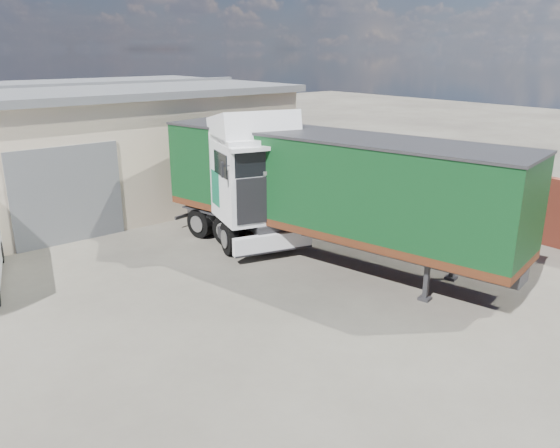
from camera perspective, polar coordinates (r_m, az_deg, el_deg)
ground at (r=14.51m, az=0.35°, el=-10.52°), size 120.00×120.00×0.00m
brick_boundary_wall at (r=25.85m, az=11.72°, el=4.84°), size 0.35×26.00×2.50m
tractor_unit at (r=20.28m, az=-3.41°, el=4.08°), size 4.62×7.77×4.96m
box_trailer at (r=18.23m, az=4.80°, el=4.19°), size 5.36×13.17×4.28m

